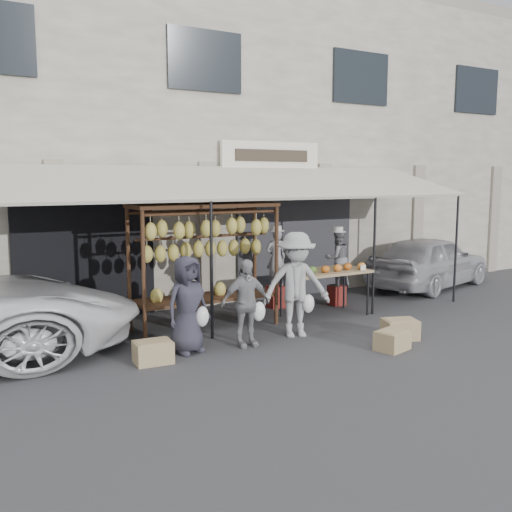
{
  "coord_description": "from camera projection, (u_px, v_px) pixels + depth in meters",
  "views": [
    {
      "loc": [
        -4.96,
        -7.28,
        2.66
      ],
      "look_at": [
        -0.01,
        1.4,
        1.3
      ],
      "focal_mm": 40.0,
      "sensor_mm": 36.0,
      "label": 1
    }
  ],
  "objects": [
    {
      "name": "shophouse",
      "position": [
        155.0,
        138.0,
        14.15
      ],
      "size": [
        24.0,
        6.15,
        7.3
      ],
      "color": "beige",
      "rests_on": "ground_plane"
    },
    {
      "name": "banana_rack",
      "position": [
        206.0,
        241.0,
        9.97
      ],
      "size": [
        2.6,
        0.9,
        2.24
      ],
      "color": "black",
      "rests_on": "ground_plane"
    },
    {
      "name": "awning",
      "position": [
        234.0,
        183.0,
        10.68
      ],
      "size": [
        10.0,
        2.35,
        2.92
      ],
      "color": "#BDB7A2",
      "rests_on": "ground_plane"
    },
    {
      "name": "sedan",
      "position": [
        430.0,
        261.0,
        13.92
      ],
      "size": [
        4.1,
        2.48,
        1.3
      ],
      "primitive_type": "imported",
      "rotation": [
        0.0,
        0.0,
        1.83
      ],
      "color": "#AEADB3",
      "rests_on": "ground_plane"
    },
    {
      "name": "stool_right",
      "position": [
        337.0,
        295.0,
        12.06
      ],
      "size": [
        0.36,
        0.36,
        0.42
      ],
      "primitive_type": "cube",
      "rotation": [
        0.0,
        0.0,
        -0.25
      ],
      "color": "maroon",
      "rests_on": "ground_plane"
    },
    {
      "name": "produce_table",
      "position": [
        326.0,
        272.0,
        10.97
      ],
      "size": [
        1.7,
        0.9,
        1.04
      ],
      "color": "tan",
      "rests_on": "ground_plane"
    },
    {
      "name": "ground_plane",
      "position": [
        300.0,
        347.0,
        9.06
      ],
      "size": [
        90.0,
        90.0,
        0.0
      ],
      "primitive_type": "plane",
      "color": "#2D2D30"
    },
    {
      "name": "stool_left",
      "position": [
        276.0,
        297.0,
        11.83
      ],
      "size": [
        0.41,
        0.41,
        0.46
      ],
      "primitive_type": "cube",
      "rotation": [
        0.0,
        0.0,
        0.32
      ],
      "color": "maroon",
      "rests_on": "ground_plane"
    },
    {
      "name": "crate_near_a",
      "position": [
        392.0,
        340.0,
        8.9
      ],
      "size": [
        0.59,
        0.5,
        0.3
      ],
      "primitive_type": "cube",
      "rotation": [
        0.0,
        0.0,
        0.26
      ],
      "color": "tan",
      "rests_on": "ground_plane"
    },
    {
      "name": "vendor_right",
      "position": [
        337.0,
        258.0,
        11.96
      ],
      "size": [
        0.62,
        0.52,
        1.17
      ],
      "primitive_type": "imported",
      "rotation": [
        0.0,
        0.0,
        3.01
      ],
      "color": "gray",
      "rests_on": "stool_right"
    },
    {
      "name": "customer_left",
      "position": [
        187.0,
        305.0,
        8.69
      ],
      "size": [
        0.83,
        0.64,
        1.51
      ],
      "primitive_type": "imported",
      "rotation": [
        0.0,
        0.0,
        0.24
      ],
      "color": "#2B2B36",
      "rests_on": "ground_plane"
    },
    {
      "name": "crate_near_b",
      "position": [
        400.0,
        329.0,
        9.51
      ],
      "size": [
        0.65,
        0.57,
        0.33
      ],
      "primitive_type": "cube",
      "rotation": [
        0.0,
        0.0,
        -0.33
      ],
      "color": "tan",
      "rests_on": "ground_plane"
    },
    {
      "name": "customer_mid",
      "position": [
        245.0,
        303.0,
        9.04
      ],
      "size": [
        0.84,
        0.4,
        1.4
      ],
      "primitive_type": "imported",
      "rotation": [
        0.0,
        0.0,
        -0.07
      ],
      "color": "gray",
      "rests_on": "ground_plane"
    },
    {
      "name": "vendor_left",
      "position": [
        276.0,
        258.0,
        11.72
      ],
      "size": [
        0.48,
        0.37,
        1.18
      ],
      "primitive_type": "imported",
      "rotation": [
        0.0,
        0.0,
        2.91
      ],
      "color": "#96959C",
      "rests_on": "stool_left"
    },
    {
      "name": "customer_right",
      "position": [
        296.0,
        285.0,
        9.58
      ],
      "size": [
        1.3,
        1.0,
        1.78
      ],
      "primitive_type": "imported",
      "rotation": [
        0.0,
        0.0,
        -0.33
      ],
      "color": "#989898",
      "rests_on": "ground_plane"
    },
    {
      "name": "crate_far",
      "position": [
        153.0,
        352.0,
        8.28
      ],
      "size": [
        0.56,
        0.44,
        0.32
      ],
      "primitive_type": "cube",
      "rotation": [
        0.0,
        0.0,
        -0.07
      ],
      "color": "tan",
      "rests_on": "ground_plane"
    }
  ]
}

